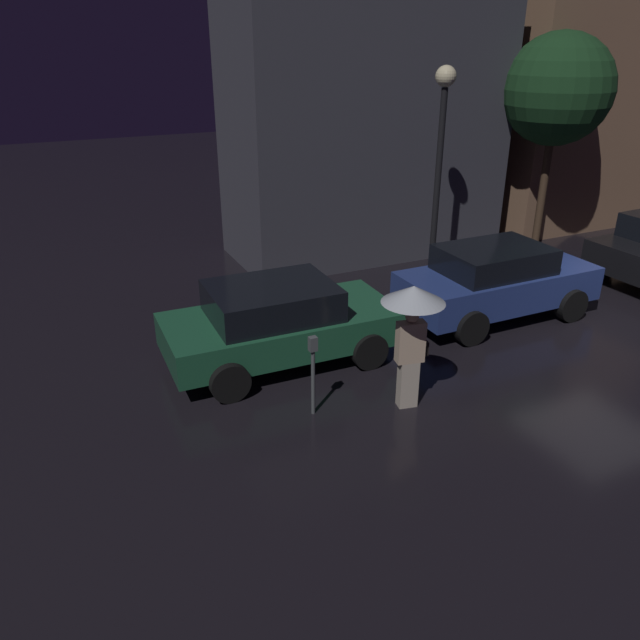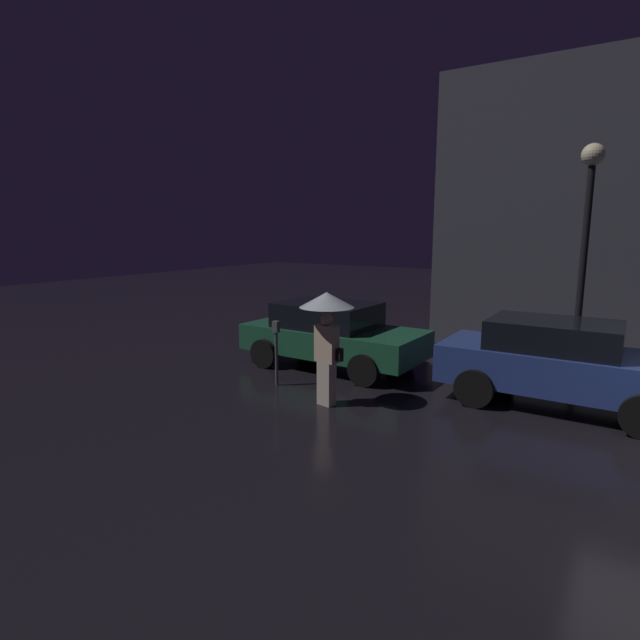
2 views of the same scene
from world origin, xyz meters
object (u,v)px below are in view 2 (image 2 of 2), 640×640
pedestrian_with_umbrella (327,319)px  street_lamp_near (587,216)px  parked_car_blue (559,362)px  parking_meter (276,346)px  parked_car_green (332,333)px

pedestrian_with_umbrella → street_lamp_near: (3.43, 4.37, 1.77)m
parked_car_blue → street_lamp_near: size_ratio=0.85×
pedestrian_with_umbrella → parking_meter: size_ratio=1.54×
street_lamp_near → pedestrian_with_umbrella: bearing=-128.1°
pedestrian_with_umbrella → parking_meter: bearing=174.9°
parked_car_green → street_lamp_near: 5.74m
pedestrian_with_umbrella → parking_meter: (-1.41, 0.41, -0.73)m
parked_car_green → pedestrian_with_umbrella: 2.64m
parked_car_blue → pedestrian_with_umbrella: 4.07m
street_lamp_near → parking_meter: bearing=-140.7°
parked_car_green → street_lamp_near: size_ratio=0.86×
parking_meter → street_lamp_near: bearing=39.3°
street_lamp_near → parked_car_green: bearing=-155.1°
parked_car_blue → pedestrian_with_umbrella: (-3.40, -2.11, 0.74)m
pedestrian_with_umbrella → street_lamp_near: bearing=62.9°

